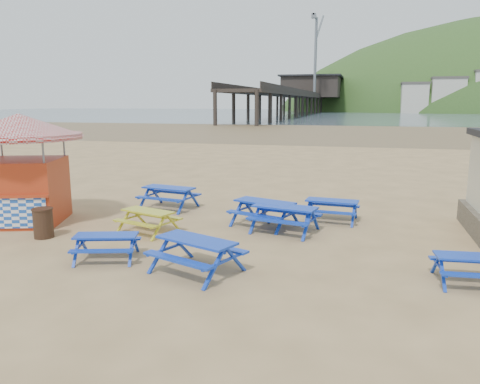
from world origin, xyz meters
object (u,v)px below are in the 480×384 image
(picnic_table_blue_b, at_px, (265,213))
(ice_cream_kiosk, at_px, (21,155))
(picnic_table_blue_a, at_px, (169,198))
(picnic_table_yellow, at_px, (148,221))
(litter_bin, at_px, (43,223))

(picnic_table_blue_b, xyz_separation_m, ice_cream_kiosk, (-7.85, -1.60, 1.87))
(picnic_table_blue_a, relative_size, picnic_table_yellow, 1.09)
(picnic_table_blue_a, height_order, picnic_table_yellow, picnic_table_blue_a)
(picnic_table_blue_b, relative_size, ice_cream_kiosk, 0.46)
(picnic_table_blue_a, bearing_deg, picnic_table_blue_b, -11.81)
(picnic_table_blue_a, distance_m, picnic_table_blue_b, 4.34)
(picnic_table_blue_b, xyz_separation_m, litter_bin, (-6.09, -3.04, 0.04))
(picnic_table_blue_a, xyz_separation_m, litter_bin, (-2.04, -4.61, 0.04))
(picnic_table_blue_b, bearing_deg, picnic_table_blue_a, 177.96)
(picnic_table_blue_b, bearing_deg, litter_bin, -134.34)
(picnic_table_blue_b, height_order, picnic_table_yellow, picnic_table_blue_b)
(picnic_table_yellow, relative_size, litter_bin, 2.25)
(ice_cream_kiosk, relative_size, litter_bin, 5.75)
(picnic_table_yellow, bearing_deg, picnic_table_blue_b, 45.53)
(ice_cream_kiosk, bearing_deg, litter_bin, -58.14)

